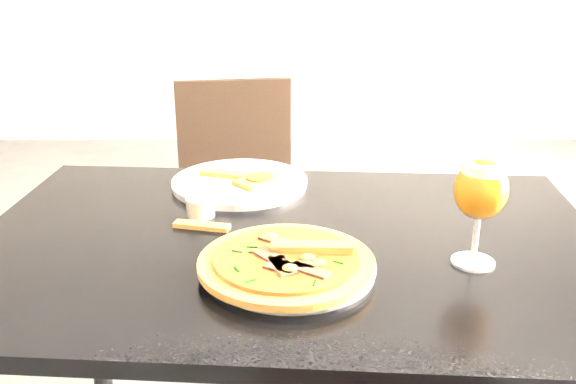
{
  "coord_description": "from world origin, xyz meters",
  "views": [
    {
      "loc": [
        -0.1,
        -1.35,
        1.27
      ],
      "look_at": [
        -0.1,
        -0.21,
        0.83
      ],
      "focal_mm": 40.0,
      "sensor_mm": 36.0,
      "label": 1
    }
  ],
  "objects_px": {
    "dining_table": "(288,281)",
    "chair_far": "(239,204)",
    "pizza": "(287,261)",
    "beer_glass": "(481,190)"
  },
  "relations": [
    {
      "from": "dining_table",
      "to": "chair_far",
      "type": "distance_m",
      "value": 0.89
    },
    {
      "from": "dining_table",
      "to": "pizza",
      "type": "relative_size",
      "value": 4.19
    },
    {
      "from": "pizza",
      "to": "beer_glass",
      "type": "height_order",
      "value": "beer_glass"
    },
    {
      "from": "chair_far",
      "to": "pizza",
      "type": "bearing_deg",
      "value": -90.05
    },
    {
      "from": "dining_table",
      "to": "chair_far",
      "type": "height_order",
      "value": "chair_far"
    },
    {
      "from": "chair_far",
      "to": "beer_glass",
      "type": "bearing_deg",
      "value": -72.23
    },
    {
      "from": "chair_far",
      "to": "pizza",
      "type": "height_order",
      "value": "chair_far"
    },
    {
      "from": "chair_far",
      "to": "pizza",
      "type": "xyz_separation_m",
      "value": [
        0.16,
        -1.0,
        0.3
      ]
    },
    {
      "from": "dining_table",
      "to": "pizza",
      "type": "bearing_deg",
      "value": -86.21
    },
    {
      "from": "dining_table",
      "to": "chair_far",
      "type": "relative_size",
      "value": 1.45
    }
  ]
}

